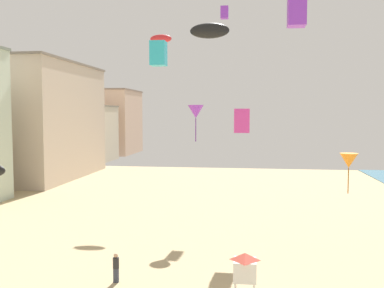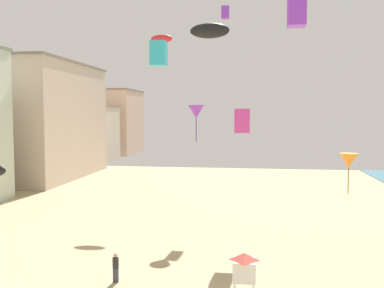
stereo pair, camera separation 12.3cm
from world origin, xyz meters
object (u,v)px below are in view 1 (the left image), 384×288
lifeguard_stand (245,267)px  kite_purple_delta (196,112)px  kite_purple_box (297,12)px  kite_black_parafoil_2 (210,31)px  kite_purple_box_2 (225,13)px  kite_cyan_box (158,54)px  kite_red_parafoil (161,39)px  kite_flyer (116,266)px  kite_magenta_box (242,121)px  kite_orange_delta (349,161)px

lifeguard_stand → kite_purple_delta: (-4.20, 14.11, 7.61)m
kite_purple_box → kite_black_parafoil_2: (-5.33, 3.58, -0.21)m
kite_purple_delta → kite_purple_box_2: bearing=81.5°
kite_cyan_box → kite_purple_delta: (1.95, 5.24, -4.01)m
kite_red_parafoil → kite_purple_box_2: bearing=16.8°
lifeguard_stand → kite_black_parafoil_2: 15.79m
kite_flyer → kite_purple_box_2: size_ratio=1.30×
kite_purple_box_2 → kite_purple_box: bearing=-75.2°
kite_black_parafoil_2 → kite_purple_box_2: bearing=90.0°
kite_flyer → kite_magenta_box: size_ratio=0.94×
kite_flyer → kite_magenta_box: kite_magenta_box is taller
kite_purple_box_2 → kite_orange_delta: (8.39, -20.23, -13.34)m
kite_purple_delta → kite_red_parafoil: size_ratio=1.33×
kite_cyan_box → kite_purple_box_2: size_ratio=1.32×
lifeguard_stand → kite_purple_box: (2.77, 4.98, 13.24)m
kite_cyan_box → kite_red_parafoil: size_ratio=0.74×
kite_flyer → kite_purple_box_2: 30.53m
kite_black_parafoil_2 → kite_magenta_box: (2.17, 2.22, -6.08)m
kite_magenta_box → kite_purple_box_2: bearing=98.6°
kite_flyer → kite_red_parafoil: kite_red_parafoil is taller
kite_cyan_box → kite_magenta_box: size_ratio=0.96×
kite_cyan_box → kite_purple_delta: size_ratio=0.56×
kite_purple_box → kite_red_parafoil: (-11.77, 18.24, 1.95)m
lifeguard_stand → kite_purple_delta: kite_purple_delta is taller
kite_purple_box_2 → kite_orange_delta: kite_purple_box_2 is taller
kite_flyer → kite_cyan_box: size_ratio=0.98×
kite_purple_box → kite_purple_delta: bearing=127.4°
kite_orange_delta → kite_purple_delta: kite_purple_delta is taller
lifeguard_stand → kite_red_parafoil: bearing=127.3°
kite_flyer → kite_purple_delta: kite_purple_delta is taller
kite_cyan_box → kite_magenta_box: kite_cyan_box is taller
kite_cyan_box → kite_red_parafoil: bearing=101.2°
kite_purple_box_2 → kite_flyer: bearing=-100.9°
kite_cyan_box → kite_purple_delta: 6.88m
lifeguard_stand → kite_purple_box: kite_purple_box is taller
kite_purple_box_2 → kite_magenta_box: (2.17, -14.39, -11.16)m
kite_purple_box_2 → kite_red_parafoil: size_ratio=0.56×
kite_flyer → kite_cyan_box: kite_cyan_box is taller
lifeguard_stand → kite_purple_box: 14.41m
kite_purple_box_2 → kite_magenta_box: 18.33m
kite_flyer → kite_cyan_box: 14.47m
kite_cyan_box → kite_flyer: bearing=-97.2°
kite_purple_box → kite_orange_delta: (3.07, -0.05, -8.49)m
kite_red_parafoil → kite_magenta_box: 17.23m
kite_purple_box_2 → kite_purple_delta: (-1.65, -11.05, -10.48)m
kite_red_parafoil → kite_flyer: bearing=-84.8°
kite_black_parafoil_2 → kite_purple_box: bearing=-33.9°
kite_black_parafoil_2 → kite_purple_delta: bearing=106.4°
lifeguard_stand → kite_magenta_box: 12.82m
kite_flyer → lifeguard_stand: size_ratio=0.64×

